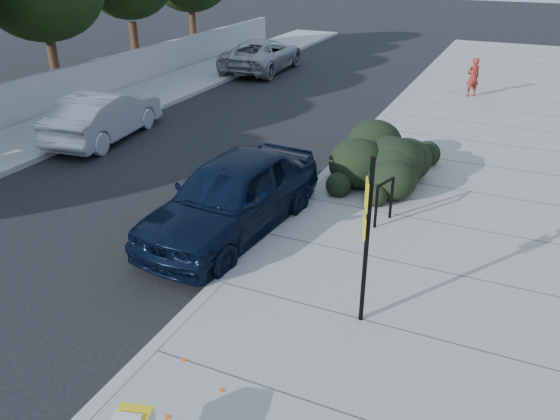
{
  "coord_description": "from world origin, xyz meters",
  "views": [
    {
      "loc": [
        4.43,
        -7.08,
        5.65
      ],
      "look_at": [
        0.53,
        1.56,
        1.0
      ],
      "focal_mm": 35.0,
      "sensor_mm": 36.0,
      "label": 1
    }
  ],
  "objects": [
    {
      "name": "ground",
      "position": [
        0.0,
        0.0,
        0.0
      ],
      "size": [
        120.0,
        120.0,
        0.0
      ],
      "primitive_type": "plane",
      "color": "black",
      "rests_on": "ground"
    },
    {
      "name": "sidewalk_near",
      "position": [
        5.6,
        5.0,
        0.07
      ],
      "size": [
        11.2,
        50.0,
        0.15
      ],
      "primitive_type": "cube",
      "color": "gray",
      "rests_on": "ground"
    },
    {
      "name": "sidewalk_far",
      "position": [
        -9.5,
        5.0,
        0.07
      ],
      "size": [
        3.0,
        50.0,
        0.15
      ],
      "primitive_type": "cube",
      "color": "gray",
      "rests_on": "ground"
    },
    {
      "name": "curb_near",
      "position": [
        0.0,
        5.0,
        0.08
      ],
      "size": [
        0.22,
        50.0,
        0.17
      ],
      "primitive_type": "cube",
      "color": "#9E9E99",
      "rests_on": "ground"
    },
    {
      "name": "curb_far",
      "position": [
        -8.0,
        5.0,
        0.08
      ],
      "size": [
        0.22,
        50.0,
        0.17
      ],
      "primitive_type": "cube",
      "color": "#9E9E99",
      "rests_on": "ground"
    },
    {
      "name": "bike_rack",
      "position": [
        2.11,
        3.5,
        0.75
      ],
      "size": [
        0.25,
        0.65,
        0.99
      ],
      "rotation": [
        0.0,
        0.0,
        -0.3
      ],
      "color": "black",
      "rests_on": "sidewalk_near"
    },
    {
      "name": "sign_post",
      "position": [
        2.66,
        -0.01,
        1.74
      ],
      "size": [
        0.16,
        0.31,
        2.82
      ],
      "rotation": [
        0.0,
        0.0,
        0.36
      ],
      "color": "black",
      "rests_on": "sidewalk_near"
    },
    {
      "name": "hedge",
      "position": [
        1.55,
        6.03,
        0.82
      ],
      "size": [
        2.73,
        3.93,
        1.34
      ],
      "primitive_type": "ellipsoid",
      "rotation": [
        0.0,
        0.0,
        -0.29
      ],
      "color": "black",
      "rests_on": "sidewalk_near"
    },
    {
      "name": "sedan_navy",
      "position": [
        -0.8,
        2.04,
        0.85
      ],
      "size": [
        2.47,
        5.16,
        1.7
      ],
      "primitive_type": "imported",
      "rotation": [
        0.0,
        0.0,
        -0.09
      ],
      "color": "black",
      "rests_on": "ground"
    },
    {
      "name": "wagon_silver",
      "position": [
        -7.5,
        5.89,
        0.76
      ],
      "size": [
        2.18,
        4.76,
        1.51
      ],
      "primitive_type": "imported",
      "rotation": [
        0.0,
        0.0,
        3.27
      ],
      "color": "silver",
      "rests_on": "ground"
    },
    {
      "name": "suv_silver",
      "position": [
        -7.5,
        17.26,
        0.77
      ],
      "size": [
        2.82,
        5.63,
        1.53
      ],
      "primitive_type": "imported",
      "rotation": [
        0.0,
        0.0,
        3.19
      ],
      "color": "#9B9DA0",
      "rests_on": "ground"
    },
    {
      "name": "pedestrian",
      "position": [
        2.49,
        15.7,
        0.9
      ],
      "size": [
        0.65,
        0.62,
        1.5
      ],
      "primitive_type": "imported",
      "rotation": [
        0.0,
        0.0,
        3.81
      ],
      "color": "maroon",
      "rests_on": "sidewalk_near"
    }
  ]
}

